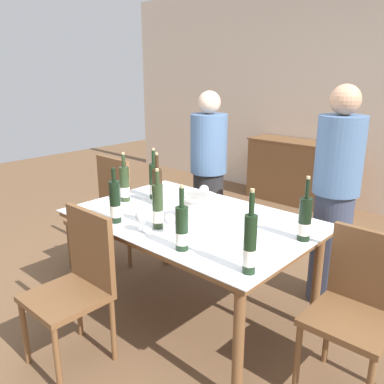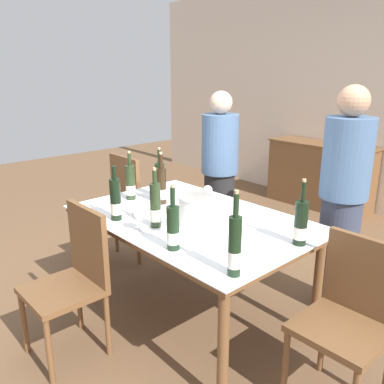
# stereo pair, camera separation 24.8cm
# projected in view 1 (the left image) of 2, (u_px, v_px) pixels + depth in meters

# --- Properties ---
(ground_plane) EXTENTS (12.00, 12.00, 0.00)m
(ground_plane) POSITION_uv_depth(u_px,v_px,m) (192.00, 315.00, 2.95)
(ground_plane) COLOR brown
(back_wall) EXTENTS (8.00, 0.10, 2.80)m
(back_wall) POSITION_uv_depth(u_px,v_px,m) (372.00, 97.00, 4.78)
(back_wall) COLOR beige
(back_wall) RESTS_ON ground_plane
(sideboard_cabinet) EXTENTS (1.34, 0.46, 0.82)m
(sideboard_cabinet) POSITION_uv_depth(u_px,v_px,m) (298.00, 172.00, 5.33)
(sideboard_cabinet) COLOR brown
(sideboard_cabinet) RESTS_ON ground_plane
(dining_table) EXTENTS (1.63, 1.07, 0.75)m
(dining_table) POSITION_uv_depth(u_px,v_px,m) (192.00, 227.00, 2.75)
(dining_table) COLOR brown
(dining_table) RESTS_ON ground_plane
(ice_bucket) EXTENTS (0.24, 0.24, 0.19)m
(ice_bucket) POSITION_uv_depth(u_px,v_px,m) (198.00, 209.00, 2.60)
(ice_bucket) COLOR white
(ice_bucket) RESTS_ON dining_table
(wine_bottle_0) EXTENTS (0.08, 0.08, 0.39)m
(wine_bottle_0) POSITION_uv_depth(u_px,v_px,m) (305.00, 220.00, 2.34)
(wine_bottle_0) COLOR black
(wine_bottle_0) RESTS_ON dining_table
(wine_bottle_1) EXTENTS (0.07, 0.07, 0.38)m
(wine_bottle_1) POSITION_uv_depth(u_px,v_px,m) (158.00, 208.00, 2.52)
(wine_bottle_1) COLOR #28381E
(wine_bottle_1) RESTS_ON dining_table
(wine_bottle_2) EXTENTS (0.07, 0.07, 0.39)m
(wine_bottle_2) POSITION_uv_depth(u_px,v_px,m) (157.00, 187.00, 2.96)
(wine_bottle_2) COLOR #332314
(wine_bottle_2) RESTS_ON dining_table
(wine_bottle_3) EXTENTS (0.07, 0.07, 0.43)m
(wine_bottle_3) POSITION_uv_depth(u_px,v_px,m) (250.00, 245.00, 1.95)
(wine_bottle_3) COLOR black
(wine_bottle_3) RESTS_ON dining_table
(wine_bottle_4) EXTENTS (0.07, 0.07, 0.36)m
(wine_bottle_4) POSITION_uv_depth(u_px,v_px,m) (115.00, 203.00, 2.62)
(wine_bottle_4) COLOR black
(wine_bottle_4) RESTS_ON dining_table
(wine_bottle_5) EXTENTS (0.07, 0.07, 0.39)m
(wine_bottle_5) POSITION_uv_depth(u_px,v_px,m) (154.00, 182.00, 3.10)
(wine_bottle_5) COLOR black
(wine_bottle_5) RESTS_ON dining_table
(wine_bottle_6) EXTENTS (0.07, 0.07, 0.37)m
(wine_bottle_6) POSITION_uv_depth(u_px,v_px,m) (182.00, 229.00, 2.21)
(wine_bottle_6) COLOR black
(wine_bottle_6) RESTS_ON dining_table
(wine_bottle_7) EXTENTS (0.07, 0.07, 0.37)m
(wine_bottle_7) POSITION_uv_depth(u_px,v_px,m) (125.00, 185.00, 3.04)
(wine_bottle_7) COLOR #28381E
(wine_bottle_7) RESTS_ON dining_table
(wine_glass_0) EXTENTS (0.08, 0.08, 0.14)m
(wine_glass_0) POSITION_uv_depth(u_px,v_px,m) (142.00, 217.00, 2.46)
(wine_glass_0) COLOR white
(wine_glass_0) RESTS_ON dining_table
(wine_glass_1) EXTENTS (0.07, 0.07, 0.15)m
(wine_glass_1) POSITION_uv_depth(u_px,v_px,m) (204.00, 191.00, 2.97)
(wine_glass_1) COLOR white
(wine_glass_1) RESTS_ON dining_table
(wine_glass_2) EXTENTS (0.07, 0.07, 0.13)m
(wine_glass_2) POSITION_uv_depth(u_px,v_px,m) (169.00, 220.00, 2.43)
(wine_glass_2) COLOR white
(wine_glass_2) RESTS_ON dining_table
(chair_right_end) EXTENTS (0.42, 0.42, 0.90)m
(chair_right_end) POSITION_uv_depth(u_px,v_px,m) (358.00, 303.00, 2.14)
(chair_right_end) COLOR brown
(chair_right_end) RESTS_ON ground_plane
(chair_near_front) EXTENTS (0.42, 0.42, 0.92)m
(chair_near_front) POSITION_uv_depth(u_px,v_px,m) (78.00, 279.00, 2.40)
(chair_near_front) COLOR brown
(chair_near_front) RESTS_ON ground_plane
(chair_left_end) EXTENTS (0.42, 0.42, 0.97)m
(chair_left_end) POSITION_uv_depth(u_px,v_px,m) (106.00, 207.00, 3.57)
(chair_left_end) COLOR brown
(chair_left_end) RESTS_ON ground_plane
(person_host) EXTENTS (0.33, 0.33, 1.53)m
(person_host) POSITION_uv_depth(u_px,v_px,m) (208.00, 176.00, 3.74)
(person_host) COLOR #262628
(person_host) RESTS_ON ground_plane
(person_guest_left) EXTENTS (0.33, 0.33, 1.62)m
(person_guest_left) POSITION_uv_depth(u_px,v_px,m) (335.00, 199.00, 2.93)
(person_guest_left) COLOR #383F56
(person_guest_left) RESTS_ON ground_plane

